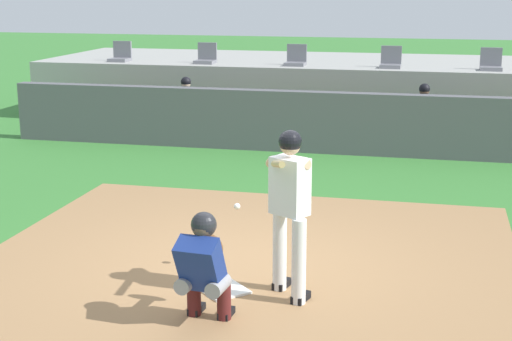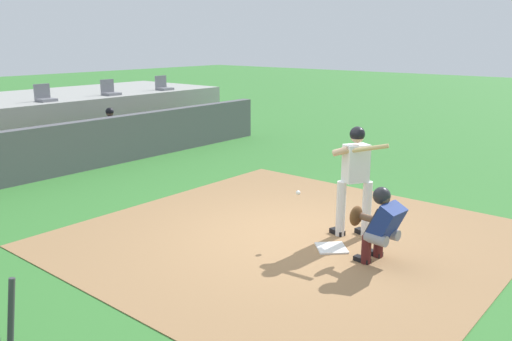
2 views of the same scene
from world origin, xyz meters
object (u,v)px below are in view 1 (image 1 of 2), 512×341
object	(u,v)px
catcher_crouched	(204,263)
stadium_seat_4	(491,64)
dugout_player_1	(423,115)
stadium_seat_1	(206,58)
home_plate	(224,290)
stadium_seat_3	(391,62)
dugout_player_0	(185,107)
stadium_seat_2	(296,60)
stadium_seat_0	(121,56)
batter_at_plate	(289,203)

from	to	relation	value
catcher_crouched	stadium_seat_4	bearing A→B (deg)	73.50
dugout_player_1	stadium_seat_1	distance (m)	5.59
home_plate	stadium_seat_3	world-z (taller)	stadium_seat_3
stadium_seat_1	dugout_player_0	bearing A→B (deg)	-86.67
stadium_seat_2	catcher_crouched	bearing A→B (deg)	-84.29
stadium_seat_4	dugout_player_1	bearing A→B (deg)	-123.87
home_plate	stadium_seat_0	bearing A→B (deg)	118.02
dugout_player_1	dugout_player_0	bearing A→B (deg)	180.00
stadium_seat_2	stadium_seat_4	world-z (taller)	same
stadium_seat_1	stadium_seat_2	distance (m)	2.17
catcher_crouched	dugout_player_1	distance (m)	9.10
stadium_seat_3	dugout_player_1	bearing A→B (deg)	-68.51
stadium_seat_2	home_plate	bearing A→B (deg)	-83.92
catcher_crouched	dugout_player_0	size ratio (longest dim) A/B	1.36
home_plate	catcher_crouched	distance (m)	0.96
home_plate	dugout_player_1	xyz separation A→B (m)	(1.88, 8.14, 0.65)
dugout_player_1	stadium_seat_4	xyz separation A→B (m)	(1.37, 2.03, 0.86)
batter_at_plate	stadium_seat_3	bearing A→B (deg)	87.79
dugout_player_1	stadium_seat_1	bearing A→B (deg)	158.38
dugout_player_1	stadium_seat_3	distance (m)	2.35
dugout_player_0	stadium_seat_2	xyz separation A→B (m)	(2.05, 2.03, 0.86)
home_plate	stadium_seat_1	world-z (taller)	stadium_seat_1
home_plate	stadium_seat_3	bearing A→B (deg)	83.92
batter_at_plate	stadium_seat_3	world-z (taller)	stadium_seat_3
stadium_seat_3	stadium_seat_4	size ratio (longest dim) A/B	1.00
stadium_seat_0	stadium_seat_3	world-z (taller)	same
dugout_player_0	stadium_seat_2	distance (m)	3.01
catcher_crouched	dugout_player_1	bearing A→B (deg)	78.12
home_plate	stadium_seat_0	distance (m)	11.63
stadium_seat_1	batter_at_plate	bearing A→B (deg)	-68.76
dugout_player_0	stadium_seat_1	world-z (taller)	stadium_seat_1
catcher_crouched	dugout_player_0	distance (m)	9.44
dugout_player_1	stadium_seat_0	distance (m)	7.63
catcher_crouched	stadium_seat_2	bearing A→B (deg)	95.71
batter_at_plate	stadium_seat_1	distance (m)	10.89
stadium_seat_3	stadium_seat_4	world-z (taller)	same
catcher_crouched	stadium_seat_0	size ratio (longest dim) A/B	3.68
stadium_seat_0	stadium_seat_1	size ratio (longest dim) A/B	1.00
dugout_player_0	stadium_seat_1	size ratio (longest dim) A/B	2.71
batter_at_plate	dugout_player_1	size ratio (longest dim) A/B	1.39
dugout_player_1	stadium_seat_3	xyz separation A→B (m)	(-0.80, 2.03, 0.86)
home_plate	stadium_seat_2	xyz separation A→B (m)	(-1.08, 10.18, 1.51)
batter_at_plate	dugout_player_0	world-z (taller)	batter_at_plate
stadium_seat_3	stadium_seat_1	bearing A→B (deg)	180.00
dugout_player_0	dugout_player_1	world-z (taller)	same
home_plate	stadium_seat_4	size ratio (longest dim) A/B	0.92
stadium_seat_2	stadium_seat_1	bearing A→B (deg)	180.00
stadium_seat_0	stadium_seat_4	xyz separation A→B (m)	(8.67, 0.00, 0.00)
dugout_player_1	stadium_seat_4	distance (m)	2.60
stadium_seat_1	stadium_seat_3	size ratio (longest dim) A/B	1.00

